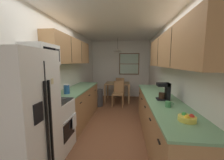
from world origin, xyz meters
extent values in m
plane|color=brown|center=(0.00, 1.00, 0.00)|extent=(12.00, 12.00, 0.00)
cube|color=white|center=(-1.35, 1.00, 1.27)|extent=(0.10, 9.00, 2.55)
cube|color=white|center=(1.35, 1.00, 1.27)|extent=(0.10, 9.00, 2.55)
cube|color=white|center=(0.00, 3.65, 1.27)|extent=(4.40, 0.10, 2.55)
cube|color=white|center=(0.00, 1.00, 2.59)|extent=(4.40, 9.00, 0.08)
cube|color=white|center=(-0.97, -1.26, 0.87)|extent=(0.67, 0.73, 1.75)
cube|color=black|center=(-0.63, -1.26, 0.82)|extent=(0.01, 0.01, 1.57)
cube|color=black|center=(-0.61, -1.30, 0.82)|extent=(0.02, 0.02, 1.12)
cube|color=black|center=(-0.61, -1.22, 0.82)|extent=(0.02, 0.02, 1.12)
cube|color=black|center=(-0.62, -1.42, 1.05)|extent=(0.01, 0.15, 0.22)
cube|color=beige|center=(-0.63, -1.11, 1.35)|extent=(0.01, 0.05, 0.07)
cube|color=white|center=(-0.99, -0.56, 0.45)|extent=(0.62, 0.62, 0.90)
cube|color=black|center=(-0.67, -0.56, 0.42)|extent=(0.01, 0.43, 0.30)
cube|color=silver|center=(-0.65, -0.56, 0.63)|extent=(0.02, 0.50, 0.02)
cube|color=black|center=(-0.99, -0.56, 0.91)|extent=(0.59, 0.59, 0.02)
cube|color=white|center=(-1.27, -0.56, 1.00)|extent=(0.06, 0.62, 0.20)
cylinder|color=#2D2D2D|center=(-1.13, -0.70, 0.93)|extent=(0.15, 0.15, 0.01)
cylinder|color=#2D2D2D|center=(-1.13, -0.43, 0.93)|extent=(0.15, 0.15, 0.01)
cylinder|color=#2D2D2D|center=(-0.85, -0.70, 0.93)|extent=(0.15, 0.15, 0.01)
cylinder|color=#2D2D2D|center=(-0.85, -0.43, 0.93)|extent=(0.15, 0.15, 0.01)
cube|color=white|center=(-1.11, -0.56, 1.71)|extent=(0.38, 0.58, 0.35)
cube|color=black|center=(-0.92, -0.62, 1.71)|extent=(0.01, 0.35, 0.22)
cube|color=#2D2D33|center=(-0.92, -0.37, 1.71)|extent=(0.01, 0.12, 0.22)
cube|color=#A87A4C|center=(-1.00, 0.80, 0.43)|extent=(0.60, 2.09, 0.87)
cube|color=#6B9E70|center=(-1.00, 0.80, 0.89)|extent=(0.63, 2.11, 0.03)
cube|color=black|center=(-0.69, 0.10, 0.70)|extent=(0.02, 0.10, 0.01)
cube|color=black|center=(-0.69, 0.80, 0.70)|extent=(0.02, 0.10, 0.01)
cube|color=black|center=(-0.69, 1.50, 0.70)|extent=(0.02, 0.10, 0.01)
cube|color=#A87A4C|center=(-1.14, 0.75, 1.87)|extent=(0.32, 2.19, 0.63)
cube|color=#2D2319|center=(-0.98, 0.39, 1.87)|extent=(0.01, 0.01, 0.58)
cube|color=#2D2319|center=(-0.98, 1.11, 1.87)|extent=(0.01, 0.01, 0.58)
cube|color=#A87A4C|center=(1.00, -0.02, 0.43)|extent=(0.60, 3.07, 0.87)
cube|color=#6B9E70|center=(1.00, -0.02, 0.89)|extent=(0.63, 3.09, 0.03)
cube|color=black|center=(0.69, -1.25, 0.70)|extent=(0.02, 0.10, 0.01)
cube|color=black|center=(0.69, -0.64, 0.70)|extent=(0.02, 0.10, 0.01)
cube|color=black|center=(0.69, -0.02, 0.70)|extent=(0.02, 0.10, 0.01)
cube|color=black|center=(0.69, 0.59, 0.70)|extent=(0.02, 0.10, 0.01)
cube|color=black|center=(0.69, 1.21, 0.70)|extent=(0.02, 0.10, 0.01)
cube|color=#A87A4C|center=(1.14, -0.07, 1.82)|extent=(0.32, 2.77, 0.63)
cube|color=#2D2319|center=(0.98, -0.53, 1.82)|extent=(0.01, 0.01, 0.58)
cube|color=#2D2319|center=(0.98, 0.38, 1.82)|extent=(0.01, 0.01, 0.58)
cube|color=#A87F51|center=(-0.06, 2.80, 0.74)|extent=(0.98, 0.82, 0.03)
cube|color=#A87F51|center=(-0.53, 2.41, 0.36)|extent=(0.06, 0.06, 0.72)
cube|color=#A87F51|center=(0.40, 2.41, 0.36)|extent=(0.06, 0.06, 0.72)
cube|color=#A87F51|center=(-0.53, 3.18, 0.36)|extent=(0.06, 0.06, 0.72)
cube|color=#A87F51|center=(0.40, 3.18, 0.36)|extent=(0.06, 0.06, 0.72)
cube|color=#A87A4C|center=(0.01, 2.11, 0.45)|extent=(0.43, 0.43, 0.04)
cube|color=#A87A4C|center=(0.02, 2.29, 0.68)|extent=(0.37, 0.06, 0.45)
cylinder|color=#A87A4C|center=(0.17, 1.91, 0.22)|extent=(0.04, 0.04, 0.43)
cylinder|color=#A87A4C|center=(-0.19, 1.94, 0.22)|extent=(0.04, 0.04, 0.43)
cylinder|color=#A87A4C|center=(0.20, 2.28, 0.22)|extent=(0.04, 0.04, 0.43)
cylinder|color=#A87A4C|center=(-0.16, 2.30, 0.22)|extent=(0.04, 0.04, 0.43)
cube|color=#A87A4C|center=(0.02, 3.49, 0.45)|extent=(0.41, 0.41, 0.04)
cube|color=#A87A4C|center=(0.01, 3.30, 0.68)|extent=(0.37, 0.04, 0.45)
cylinder|color=#A87A4C|center=(-0.16, 3.67, 0.22)|extent=(0.04, 0.04, 0.43)
cylinder|color=#A87A4C|center=(0.20, 3.66, 0.22)|extent=(0.04, 0.04, 0.43)
cylinder|color=#A87A4C|center=(-0.17, 3.31, 0.22)|extent=(0.04, 0.04, 0.43)
cylinder|color=#A87A4C|center=(0.19, 3.30, 0.22)|extent=(0.04, 0.04, 0.43)
cylinder|color=black|center=(-0.06, 2.80, 2.33)|extent=(0.01, 0.01, 0.45)
cone|color=beige|center=(-0.06, 2.80, 2.05)|extent=(0.34, 0.34, 0.10)
sphere|color=white|center=(-0.06, 2.80, 2.07)|extent=(0.06, 0.06, 0.06)
cube|color=brown|center=(0.41, 3.58, 1.52)|extent=(0.90, 0.04, 0.96)
cube|color=#B2D1B7|center=(0.41, 3.56, 1.52)|extent=(0.82, 0.01, 0.88)
cube|color=brown|center=(0.41, 3.56, 1.52)|extent=(0.82, 0.02, 0.03)
cylinder|color=#3F3F42|center=(-0.70, 2.05, 0.31)|extent=(0.31, 0.31, 0.62)
cylinder|color=#265999|center=(-1.00, 0.10, 1.00)|extent=(0.12, 0.12, 0.20)
cylinder|color=white|center=(-1.00, 0.10, 1.10)|extent=(0.13, 0.13, 0.02)
cube|color=white|center=(-0.64, -0.41, 0.50)|extent=(0.02, 0.16, 0.24)
cube|color=black|center=(0.98, -0.18, 0.91)|extent=(0.22, 0.18, 0.02)
cube|color=black|center=(1.06, -0.18, 1.06)|extent=(0.06, 0.18, 0.32)
cube|color=black|center=(0.98, -0.18, 1.19)|extent=(0.22, 0.18, 0.06)
cylinder|color=#331E14|center=(0.96, -0.18, 0.98)|extent=(0.11, 0.11, 0.11)
cylinder|color=#3F7F4C|center=(0.96, -0.60, 0.95)|extent=(0.09, 0.09, 0.09)
torus|color=#3F7F4C|center=(1.02, -0.60, 0.95)|extent=(0.05, 0.01, 0.05)
cylinder|color=#E5D14C|center=(1.03, -1.11, 0.93)|extent=(0.20, 0.20, 0.06)
cylinder|color=black|center=(1.03, -1.11, 0.95)|extent=(0.17, 0.17, 0.03)
sphere|color=red|center=(1.08, -1.12, 0.96)|extent=(0.06, 0.06, 0.06)
sphere|color=green|center=(1.01, -1.07, 0.96)|extent=(0.06, 0.06, 0.06)
sphere|color=yellow|center=(1.01, -1.16, 0.96)|extent=(0.06, 0.06, 0.06)
camera|label=1|loc=(0.32, -2.75, 1.59)|focal=22.03mm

